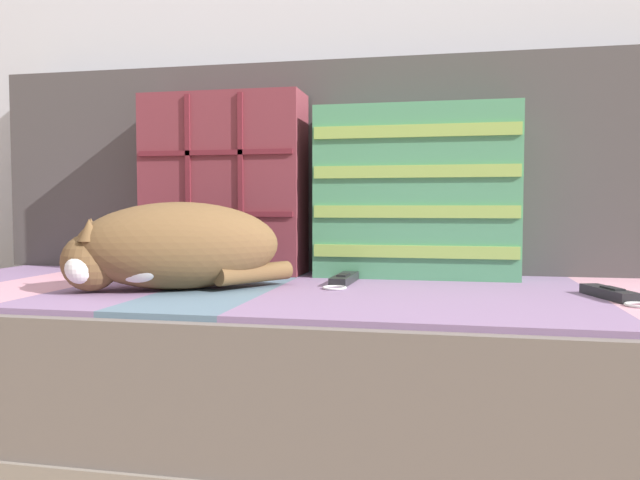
% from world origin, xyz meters
% --- Properties ---
extents(couch, '(1.75, 0.83, 0.39)m').
position_xyz_m(couch, '(-0.00, 0.13, 0.19)').
color(couch, gray).
rests_on(couch, ground_plane).
extents(sofa_backrest, '(1.72, 0.14, 0.53)m').
position_xyz_m(sofa_backrest, '(0.00, 0.48, 0.66)').
color(sofa_backrest, '#474242').
rests_on(sofa_backrest, couch).
extents(throw_pillow_quilted, '(0.40, 0.14, 0.44)m').
position_xyz_m(throw_pillow_quilted, '(-0.20, 0.33, 0.61)').
color(throw_pillow_quilted, brown).
rests_on(throw_pillow_quilted, couch).
extents(throw_pillow_striped, '(0.46, 0.14, 0.40)m').
position_xyz_m(throw_pillow_striped, '(0.27, 0.33, 0.59)').
color(throw_pillow_striped, '#4C9366').
rests_on(throw_pillow_striped, couch).
extents(sleeping_cat, '(0.44, 0.36, 0.17)m').
position_xyz_m(sleeping_cat, '(-0.20, 0.02, 0.48)').
color(sleeping_cat, brown).
rests_on(sleeping_cat, couch).
extents(game_remote_near, '(0.10, 0.20, 0.02)m').
position_xyz_m(game_remote_near, '(0.63, 0.06, 0.40)').
color(game_remote_near, black).
rests_on(game_remote_near, couch).
extents(game_remote_far, '(0.05, 0.20, 0.02)m').
position_xyz_m(game_remote_far, '(0.12, 0.18, 0.40)').
color(game_remote_far, black).
rests_on(game_remote_far, couch).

